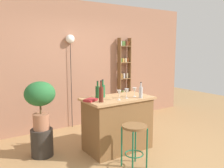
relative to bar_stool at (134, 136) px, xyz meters
The scene contains 16 objects.
ground 0.65m from the bar_stool, 65.44° to the left, with size 12.00×12.00×0.00m, color #A37A4C.
back_wall 2.51m from the bar_stool, 85.69° to the left, with size 6.40×0.10×2.80m, color #9E6B51.
kitchen_counter 0.71m from the bar_stool, 75.60° to the left, with size 1.20×0.68×0.93m.
bar_stool is the anchor object (origin of this frame).
spice_shelf 2.68m from the bar_stool, 56.86° to the left, with size 0.33×0.14×2.01m.
plant_stool 1.56m from the bar_stool, 131.57° to the left, with size 0.36×0.36×0.45m, color #2D2823.
potted_plant 1.61m from the bar_stool, 131.57° to the left, with size 0.49×0.45×0.79m.
bottle_wine_red 1.00m from the bar_stool, 99.22° to the left, with size 0.08×0.08×0.29m.
bottle_sauce_amber 1.01m from the bar_stool, 91.64° to the left, with size 0.08×0.08×0.31m.
bottle_olive_oil 0.84m from the bar_stool, 42.07° to the left, with size 0.06×0.06×0.27m.
bottle_soda_blue 0.82m from the bar_stool, 114.63° to the left, with size 0.07×0.07×0.34m.
wine_glass_left 0.91m from the bar_stool, 51.39° to the left, with size 0.07×0.07×0.16m.
wine_glass_center 0.75m from the bar_stool, 81.00° to the left, with size 0.07×0.07×0.16m.
wine_glass_right 0.82m from the bar_stool, 64.13° to the left, with size 0.07×0.07×0.16m.
cookbook 0.90m from the bar_stool, 116.87° to the left, with size 0.21×0.15×0.04m, color maroon.
pendant_globe_light 2.64m from the bar_stool, 89.88° to the left, with size 0.19×0.19×2.05m.
Camera 1 is at (-2.33, -3.03, 1.78)m, focal length 38.65 mm.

